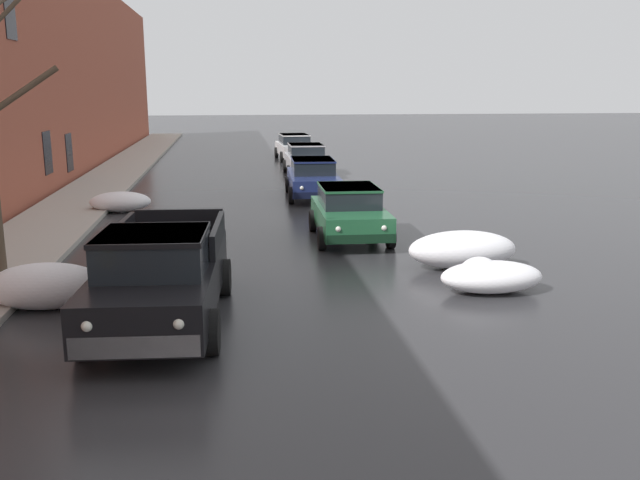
{
  "coord_description": "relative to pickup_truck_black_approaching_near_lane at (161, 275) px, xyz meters",
  "views": [
    {
      "loc": [
        -0.77,
        -2.26,
        4.02
      ],
      "look_at": [
        0.91,
        10.46,
        1.14
      ],
      "focal_mm": 38.39,
      "sensor_mm": 36.0,
      "label": 1
    }
  ],
  "objects": [
    {
      "name": "snow_bank_mid_block_left",
      "position": [
        -2.24,
        1.19,
        -0.46
      ],
      "size": [
        2.16,
        1.03,
        0.86
      ],
      "color": "white",
      "rests_on": "ground"
    },
    {
      "name": "sedan_darkblue_parked_kerbside_mid",
      "position": [
        4.26,
        13.54,
        -0.13
      ],
      "size": [
        2.08,
        4.49,
        1.42
      ],
      "color": "navy",
      "rests_on": "ground"
    },
    {
      "name": "sedan_green_parked_kerbside_close",
      "position": [
        4.37,
        6.35,
        -0.13
      ],
      "size": [
        2.02,
        3.91,
        1.42
      ],
      "color": "#1E5633",
      "rests_on": "ground"
    },
    {
      "name": "sedan_silver_parked_far_down_block",
      "position": [
        4.76,
        20.22,
        -0.13
      ],
      "size": [
        2.01,
        4.01,
        1.42
      ],
      "color": "#B7B7BC",
      "rests_on": "ground"
    },
    {
      "name": "pickup_truck_black_approaching_near_lane",
      "position": [
        0.0,
        0.0,
        0.0
      ],
      "size": [
        2.37,
        5.29,
        1.76
      ],
      "color": "black",
      "rests_on": "ground"
    },
    {
      "name": "snow_bank_near_corner_right",
      "position": [
        6.3,
        1.12,
        -0.56
      ],
      "size": [
        2.08,
        1.08,
        0.7
      ],
      "color": "white",
      "rests_on": "ground"
    },
    {
      "name": "snow_bank_along_left_kerb",
      "position": [
        6.41,
        2.99,
        -0.48
      ],
      "size": [
        2.48,
        1.18,
        0.85
      ],
      "color": "white",
      "rests_on": "ground"
    },
    {
      "name": "sedan_white_queued_behind_truck",
      "position": [
        4.87,
        27.1,
        -0.13
      ],
      "size": [
        2.11,
        4.49,
        1.42
      ],
      "color": "silver",
      "rests_on": "ground"
    },
    {
      "name": "snow_bank_near_corner_left",
      "position": [
        -2.42,
        11.35,
        -0.56
      ],
      "size": [
        1.97,
        1.19,
        0.66
      ],
      "color": "white",
      "rests_on": "ground"
    },
    {
      "name": "left_sidewalk_slab",
      "position": [
        -4.06,
        8.76,
        -0.81
      ],
      "size": [
        2.59,
        80.0,
        0.14
      ],
      "primitive_type": "cube",
      "color": "#A8A399",
      "rests_on": "ground"
    }
  ]
}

